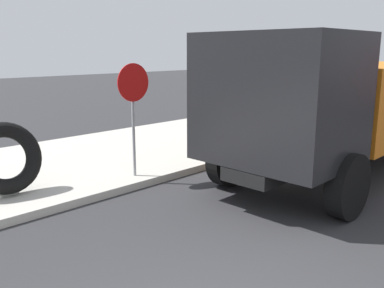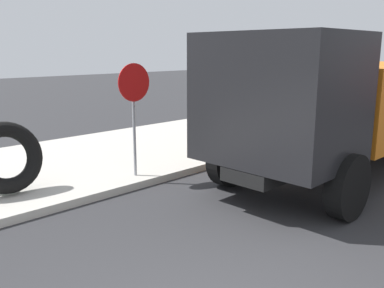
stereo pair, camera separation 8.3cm
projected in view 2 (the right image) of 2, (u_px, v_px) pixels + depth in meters
loose_tire at (6, 158)px, 7.59m from camera, size 1.33×0.68×1.34m
stop_sign at (134, 99)px, 8.47m from camera, size 0.76×0.08×2.31m
dump_truck_orange at (340, 103)px, 8.91m from camera, size 7.01×2.83×3.00m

